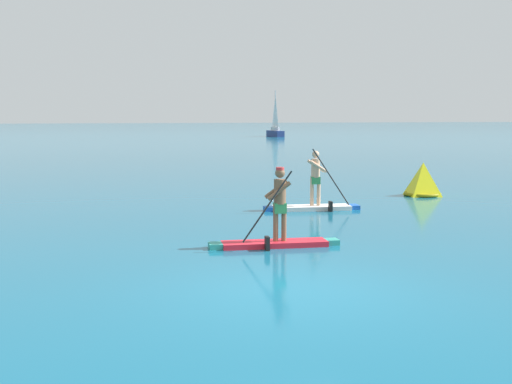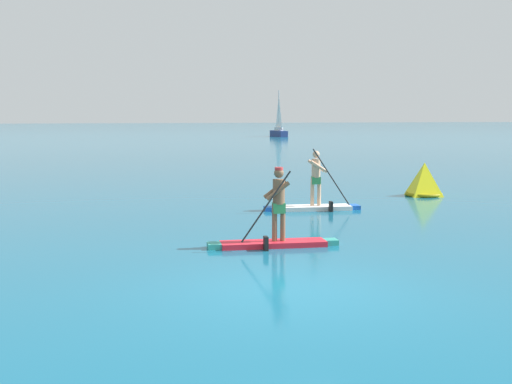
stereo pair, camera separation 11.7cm
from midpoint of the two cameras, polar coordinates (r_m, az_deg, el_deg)
name	(u,v)px [view 2 (the right image)]	position (r m, az deg, el deg)	size (l,w,h in m)	color
ground	(291,289)	(10.66, 3.38, -8.51)	(440.00, 440.00, 0.00)	#145B7A
paddleboarder_mid_center	(274,228)	(13.90, 1.87, -3.23)	(2.86, 0.85, 1.73)	red
paddleboarder_far_right	(314,198)	(19.36, 5.30, -0.54)	(2.91, 1.07, 1.87)	white
race_marker_buoy	(424,181)	(23.38, 14.73, 0.93)	(1.49, 1.49, 1.17)	yellow
sailboat_right_horizon	(279,129)	(84.95, 2.06, 5.53)	(1.17, 4.34, 6.00)	navy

